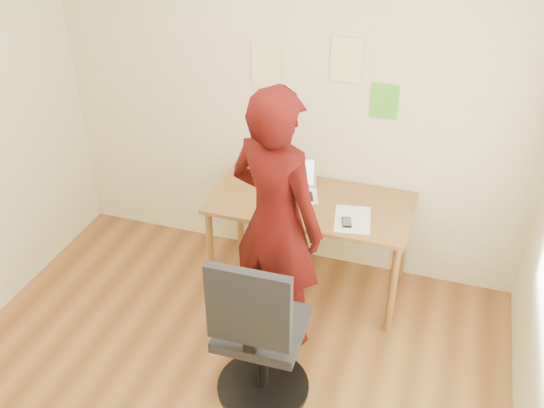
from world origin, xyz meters
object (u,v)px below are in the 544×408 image
(desk, at_px, (311,212))
(office_chair, at_px, (259,341))
(person, at_px, (276,223))
(laptop, at_px, (294,188))
(phone, at_px, (347,222))

(desk, bearing_deg, office_chair, -89.99)
(desk, height_order, office_chair, office_chair)
(office_chair, height_order, person, person)
(laptop, bearing_deg, phone, -48.96)
(laptop, xyz_separation_m, person, (0.06, -0.61, 0.11))
(phone, distance_m, office_chair, 1.02)
(desk, height_order, person, person)
(desk, relative_size, office_chair, 1.28)
(desk, bearing_deg, laptop, 156.64)
(phone, bearing_deg, person, -151.71)
(office_chair, relative_size, person, 0.61)
(desk, xyz_separation_m, phone, (0.29, -0.18, 0.09))
(person, bearing_deg, desk, -78.63)
(laptop, distance_m, person, 0.62)
(laptop, relative_size, person, 0.22)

